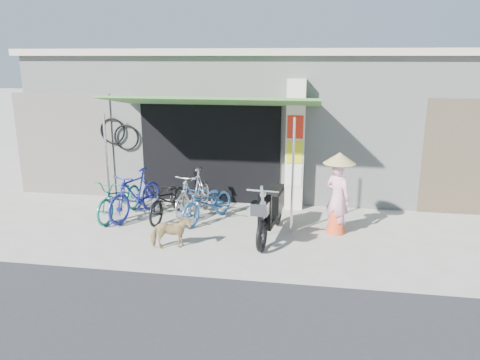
% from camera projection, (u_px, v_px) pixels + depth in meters
% --- Properties ---
extents(ground, '(80.00, 80.00, 0.00)m').
position_uv_depth(ground, '(242.00, 244.00, 8.97)').
color(ground, '#ABA59B').
rests_on(ground, ground).
extents(bicycle_shop, '(12.30, 5.30, 3.66)m').
position_uv_depth(bicycle_shop, '(270.00, 116.00, 13.36)').
color(bicycle_shop, '#A9AEA6').
rests_on(bicycle_shop, ground).
extents(shop_pillar, '(0.42, 0.44, 3.00)m').
position_uv_depth(shop_pillar, '(295.00, 145.00, 10.78)').
color(shop_pillar, beige).
rests_on(shop_pillar, ground).
extents(awning, '(4.60, 1.88, 2.72)m').
position_uv_depth(awning, '(212.00, 103.00, 10.02)').
color(awning, '#3A6B30').
rests_on(awning, ground).
extents(neighbour_left, '(2.60, 0.06, 2.60)m').
position_uv_depth(neighbour_left, '(65.00, 145.00, 11.90)').
color(neighbour_left, '#6B665B').
rests_on(neighbour_left, ground).
extents(bike_teal, '(0.84, 1.81, 0.92)m').
position_uv_depth(bike_teal, '(120.00, 198.00, 10.35)').
color(bike_teal, '#1A7663').
rests_on(bike_teal, ground).
extents(bike_blue, '(1.01, 1.85, 1.07)m').
position_uv_depth(bike_blue, '(135.00, 194.00, 10.32)').
color(bike_blue, navy).
rests_on(bike_blue, ground).
extents(bike_black, '(0.82, 1.75, 0.88)m').
position_uv_depth(bike_black, '(168.00, 199.00, 10.27)').
color(bike_black, black).
rests_on(bike_black, ground).
extents(bike_silver, '(0.82, 1.80, 1.05)m').
position_uv_depth(bike_silver, '(193.00, 193.00, 10.45)').
color(bike_silver, silver).
rests_on(bike_silver, ground).
extents(bike_navy, '(1.24, 1.72, 0.86)m').
position_uv_depth(bike_navy, '(208.00, 202.00, 10.11)').
color(bike_navy, '#1F5191').
rests_on(bike_navy, ground).
extents(street_dog, '(0.82, 0.58, 0.63)m').
position_uv_depth(street_dog, '(171.00, 233.00, 8.68)').
color(street_dog, tan).
rests_on(street_dog, ground).
extents(moped, '(0.60, 2.06, 1.17)m').
position_uv_depth(moped, '(271.00, 211.00, 9.23)').
color(moped, black).
rests_on(moped, ground).
extents(nun, '(0.65, 0.64, 1.67)m').
position_uv_depth(nun, '(338.00, 194.00, 9.32)').
color(nun, '#EA9EB8').
rests_on(nun, ground).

